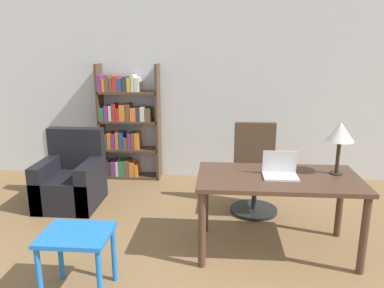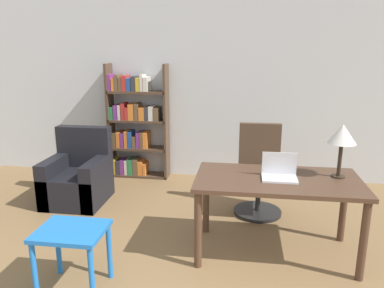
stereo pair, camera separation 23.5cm
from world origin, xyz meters
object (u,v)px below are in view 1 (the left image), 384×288
object	(u,v)px
office_chair	(254,173)
bookshelf	(125,127)
side_table_blue	(77,244)
desk	(278,187)
table_lamp	(340,133)
laptop	(280,171)
armchair	(71,181)

from	to	relation	value
office_chair	bookshelf	xyz separation A→B (m)	(-1.87, 1.06, 0.33)
bookshelf	office_chair	bearing A→B (deg)	-29.56
side_table_blue	bookshelf	world-z (taller)	bookshelf
desk	side_table_blue	world-z (taller)	desk
table_lamp	laptop	bearing A→B (deg)	-168.15
office_chair	side_table_blue	world-z (taller)	office_chair
office_chair	desk	bearing A→B (deg)	-82.18
table_lamp	office_chair	distance (m)	1.32
office_chair	bookshelf	bearing A→B (deg)	150.44
side_table_blue	table_lamp	bearing A→B (deg)	22.41
desk	bookshelf	bearing A→B (deg)	134.51
table_lamp	bookshelf	xyz separation A→B (m)	(-2.58, 1.93, -0.38)
office_chair	armchair	bearing A→B (deg)	-179.51
table_lamp	armchair	size ratio (longest dim) A/B	0.54
laptop	armchair	bearing A→B (deg)	158.75
laptop	side_table_blue	size ratio (longest dim) A/B	0.59
office_chair	armchair	distance (m)	2.33
desk	office_chair	xyz separation A→B (m)	(-0.13, 0.98, -0.20)
side_table_blue	office_chair	bearing A→B (deg)	49.10
office_chair	table_lamp	bearing A→B (deg)	-50.85
laptop	office_chair	distance (m)	1.05
table_lamp	side_table_blue	bearing A→B (deg)	-157.59
laptop	office_chair	size ratio (longest dim) A/B	0.30
side_table_blue	armchair	bearing A→B (deg)	113.45
table_lamp	bookshelf	distance (m)	3.24
laptop	office_chair	world-z (taller)	office_chair
table_lamp	office_chair	size ratio (longest dim) A/B	0.47
table_lamp	armchair	world-z (taller)	table_lamp
laptop	table_lamp	bearing A→B (deg)	11.85
side_table_blue	bookshelf	distance (m)	2.90
desk	table_lamp	size ratio (longest dim) A/B	3.02
laptop	armchair	world-z (taller)	laptop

